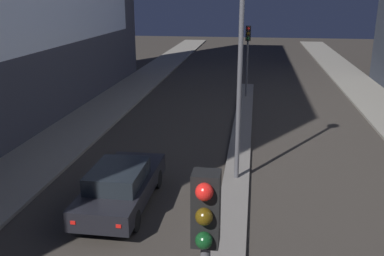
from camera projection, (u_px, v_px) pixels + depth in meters
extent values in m
cube|color=#66605B|center=(239.00, 156.00, 17.50)|extent=(0.92, 28.86, 0.14)
cube|color=black|center=(206.00, 209.00, 4.87)|extent=(0.32, 0.28, 0.90)
sphere|color=red|center=(204.00, 192.00, 4.61)|extent=(0.20, 0.20, 0.20)
sphere|color=#4C380A|center=(204.00, 217.00, 4.70)|extent=(0.20, 0.20, 0.20)
sphere|color=#0F3D19|center=(204.00, 240.00, 4.79)|extent=(0.20, 0.20, 0.20)
cylinder|color=#4C4C51|center=(247.00, 69.00, 26.86)|extent=(0.12, 0.12, 3.50)
cube|color=black|center=(248.00, 33.00, 26.20)|extent=(0.32, 0.28, 0.90)
sphere|color=red|center=(248.00, 29.00, 25.94)|extent=(0.20, 0.20, 0.20)
sphere|color=#4C380A|center=(248.00, 34.00, 26.03)|extent=(0.20, 0.20, 0.20)
sphere|color=#0F3D19|center=(248.00, 39.00, 26.12)|extent=(0.20, 0.20, 0.20)
cylinder|color=#4C4C51|center=(240.00, 76.00, 14.21)|extent=(0.16, 0.16, 7.35)
cube|color=black|center=(122.00, 187.00, 13.41)|extent=(1.79, 4.63, 0.60)
cube|color=black|center=(118.00, 176.00, 12.91)|extent=(1.52, 2.09, 0.52)
cube|color=red|center=(73.00, 223.00, 11.30)|extent=(0.14, 0.04, 0.10)
cube|color=red|center=(119.00, 226.00, 11.13)|extent=(0.14, 0.04, 0.10)
cylinder|color=black|center=(113.00, 176.00, 14.96)|extent=(0.22, 0.64, 0.64)
cylinder|color=black|center=(157.00, 179.00, 14.74)|extent=(0.22, 0.64, 0.64)
cylinder|color=black|center=(81.00, 217.00, 12.25)|extent=(0.22, 0.64, 0.64)
cylinder|color=black|center=(134.00, 221.00, 12.03)|extent=(0.22, 0.64, 0.64)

